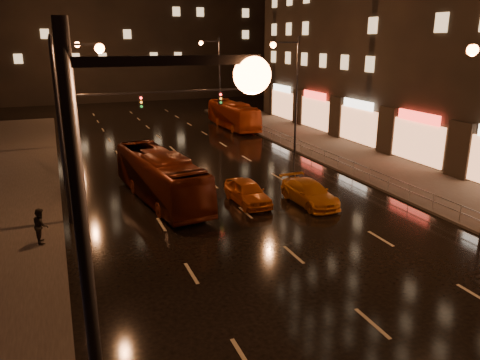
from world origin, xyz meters
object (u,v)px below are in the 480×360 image
object	(u,v)px
bus_red	(161,177)
bus_curb	(233,115)
taxi_near	(247,192)
taxi_far	(310,193)
pedestrian_b	(41,225)

from	to	relation	value
bus_red	bus_curb	world-z (taller)	bus_red
bus_curb	taxi_near	xyz separation A→B (m)	(-8.28, -24.33, -0.73)
taxi_near	taxi_far	distance (m)	3.81
bus_curb	taxi_near	size ratio (longest dim) A/B	2.42
taxi_near	pedestrian_b	world-z (taller)	pedestrian_b
bus_red	taxi_far	bearing A→B (deg)	-33.35
taxi_near	taxi_far	world-z (taller)	taxi_near
pedestrian_b	taxi_near	bearing A→B (deg)	-82.27
bus_curb	pedestrian_b	xyz separation A→B (m)	(-20.00, -26.23, -0.44)
taxi_near	bus_curb	bearing A→B (deg)	69.66
taxi_far	taxi_near	bearing A→B (deg)	155.94
taxi_near	pedestrian_b	size ratio (longest dim) A/B	2.48
bus_curb	taxi_far	distance (m)	26.22
bus_curb	taxi_far	bearing A→B (deg)	-100.99
bus_red	taxi_far	world-z (taller)	bus_red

